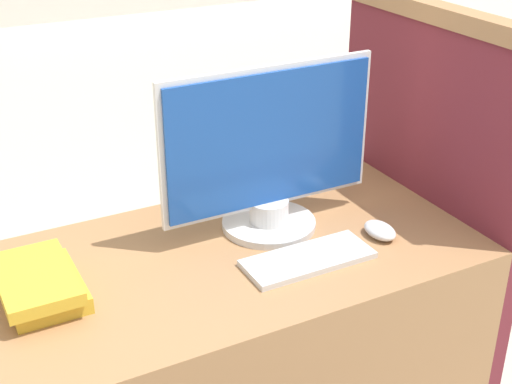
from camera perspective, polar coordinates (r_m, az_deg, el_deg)
desk at (r=2.05m, az=-2.92°, el=-13.88°), size 1.37×0.69×0.73m
carrel_divider at (r=2.26m, az=12.96°, el=-1.68°), size 0.07×0.79×1.29m
monitor at (r=1.88m, az=1.06°, el=2.99°), size 0.61×0.26×0.46m
keyboard at (r=1.82m, az=4.18°, el=-5.37°), size 0.34×0.13×0.02m
mouse at (r=1.94m, az=9.88°, el=-3.04°), size 0.07×0.11×0.04m
book_stack at (r=1.74m, az=-16.91°, el=-7.06°), size 0.18×0.27×0.07m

